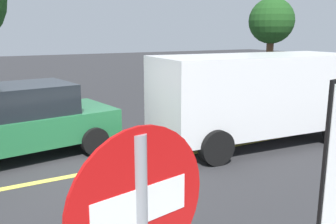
% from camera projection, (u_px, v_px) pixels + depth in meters
% --- Properties ---
extents(ground_plane, '(80.00, 80.00, 0.00)m').
position_uv_depth(ground_plane, '(85.00, 174.00, 7.25)').
color(ground_plane, '#2D2D30').
extents(lane_marking_centre, '(28.00, 0.16, 0.01)m').
position_uv_depth(lane_marking_centre, '(209.00, 150.00, 8.68)').
color(lane_marking_centre, '#E0D14C').
extents(white_van, '(5.34, 2.59, 2.20)m').
position_uv_depth(white_van, '(257.00, 93.00, 9.12)').
color(white_van, white).
rests_on(white_van, ground_plane).
extents(car_green_mid_road, '(4.70, 2.57, 1.62)m').
position_uv_depth(car_green_mid_road, '(14.00, 121.00, 8.08)').
color(car_green_mid_road, '#236B3D').
rests_on(car_green_mid_road, ground_plane).
extents(tree_centre_verge, '(2.30, 2.30, 4.46)m').
position_uv_depth(tree_centre_verge, '(271.00, 22.00, 18.62)').
color(tree_centre_verge, '#513823').
rests_on(tree_centre_verge, ground_plane).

